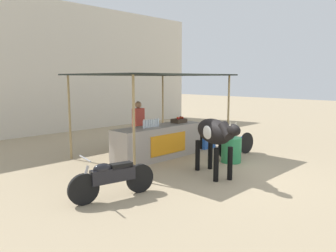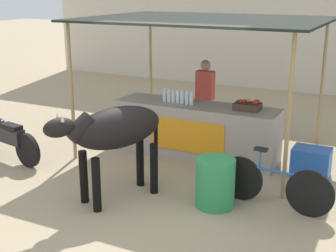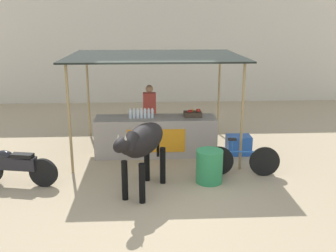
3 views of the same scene
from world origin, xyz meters
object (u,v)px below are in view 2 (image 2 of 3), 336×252
object	(u,v)px
vendor_behind_counter	(205,101)
water_barrel	(215,183)
motorcycle_parked	(6,136)
bicycle_leaning	(274,184)
fruit_crate	(248,106)
cooler_box	(311,162)
cow	(114,131)
stall_counter	(196,130)

from	to	relation	value
vendor_behind_counter	water_barrel	bearing A→B (deg)	-64.54
motorcycle_parked	bicycle_leaning	world-z (taller)	motorcycle_parked
water_barrel	fruit_crate	bearing A→B (deg)	94.22
cooler_box	bicycle_leaning	xyz separation A→B (m)	(-0.27, -1.40, 0.11)
cooler_box	cow	bearing A→B (deg)	-138.33
fruit_crate	cow	xyz separation A→B (m)	(-1.25, -2.29, 0.00)
water_barrel	motorcycle_parked	size ratio (longest dim) A/B	0.39
cow	motorcycle_parked	size ratio (longest dim) A/B	1.01
water_barrel	cow	xyz separation A→B (m)	(-1.38, -0.42, 0.68)
stall_counter	vendor_behind_counter	distance (m)	0.85
vendor_behind_counter	motorcycle_parked	size ratio (longest dim) A/B	0.93
stall_counter	bicycle_leaning	distance (m)	2.37
fruit_crate	stall_counter	bearing A→B (deg)	-176.71
cooler_box	motorcycle_parked	size ratio (longest dim) A/B	0.34
bicycle_leaning	cooler_box	bearing A→B (deg)	79.25
water_barrel	motorcycle_parked	distance (m)	4.03
stall_counter	motorcycle_parked	bearing A→B (deg)	-149.62
vendor_behind_counter	water_barrel	xyz separation A→B (m)	(1.22, -2.56, -0.50)
cow	vendor_behind_counter	bearing A→B (deg)	86.85
cooler_box	motorcycle_parked	xyz separation A→B (m)	(-5.05, -1.63, 0.19)
stall_counter	motorcycle_parked	world-z (taller)	stall_counter
stall_counter	cooler_box	world-z (taller)	stall_counter
cooler_box	water_barrel	world-z (taller)	water_barrel
cooler_box	cow	xyz separation A→B (m)	(-2.40, -2.14, 0.79)
water_barrel	motorcycle_parked	world-z (taller)	motorcycle_parked
fruit_crate	bicycle_leaning	bearing A→B (deg)	-60.17
water_barrel	cow	bearing A→B (deg)	-162.96
vendor_behind_counter	water_barrel	size ratio (longest dim) A/B	2.35
fruit_crate	water_barrel	xyz separation A→B (m)	(0.14, -1.86, -0.68)
water_barrel	bicycle_leaning	world-z (taller)	bicycle_leaning
fruit_crate	motorcycle_parked	size ratio (longest dim) A/B	0.25
stall_counter	cow	xyz separation A→B (m)	(-0.31, -2.23, 0.55)
stall_counter	vendor_behind_counter	size ratio (longest dim) A/B	1.82
fruit_crate	cooler_box	distance (m)	1.41
vendor_behind_counter	motorcycle_parked	bearing A→B (deg)	-138.53
bicycle_leaning	cow	bearing A→B (deg)	-160.94
fruit_crate	cow	distance (m)	2.61
motorcycle_parked	vendor_behind_counter	bearing A→B (deg)	41.47
stall_counter	fruit_crate	distance (m)	1.09
motorcycle_parked	bicycle_leaning	xyz separation A→B (m)	(4.78, 0.23, -0.08)
cow	bicycle_leaning	bearing A→B (deg)	19.06
stall_counter	cow	bearing A→B (deg)	-97.81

